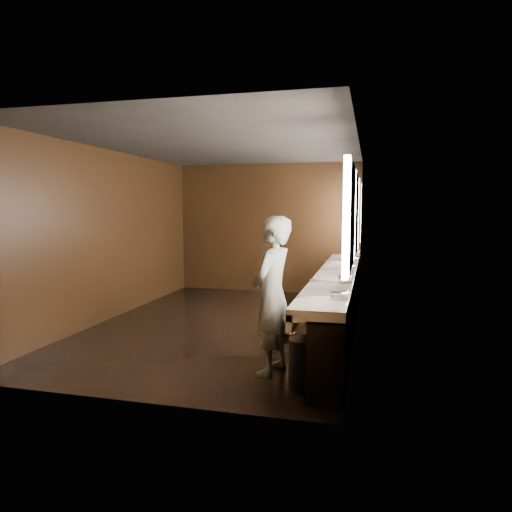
{
  "coord_description": "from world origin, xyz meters",
  "views": [
    {
      "loc": [
        2.19,
        -6.78,
        1.84
      ],
      "look_at": [
        0.49,
        0.0,
        1.11
      ],
      "focal_mm": 32.0,
      "sensor_mm": 36.0,
      "label": 1
    }
  ],
  "objects": [
    {
      "name": "sink_counter",
      "position": [
        1.79,
        0.0,
        0.5
      ],
      "size": [
        0.55,
        5.4,
        1.01
      ],
      "color": "black",
      "rests_on": "floor"
    },
    {
      "name": "wall_back",
      "position": [
        0.0,
        3.0,
        1.4
      ],
      "size": [
        4.0,
        0.02,
        2.8
      ],
      "primitive_type": "cube",
      "color": "black",
      "rests_on": "floor"
    },
    {
      "name": "ceiling",
      "position": [
        0.0,
        0.0,
        2.8
      ],
      "size": [
        4.0,
        6.0,
        0.02
      ],
      "primitive_type": "cube",
      "color": "#2D2D2B",
      "rests_on": "wall_back"
    },
    {
      "name": "wall_left",
      "position": [
        -2.0,
        0.0,
        1.4
      ],
      "size": [
        0.02,
        6.0,
        2.8
      ],
      "primitive_type": "cube",
      "color": "black",
      "rests_on": "floor"
    },
    {
      "name": "wall_right",
      "position": [
        2.0,
        0.0,
        1.4
      ],
      "size": [
        0.02,
        6.0,
        2.8
      ],
      "primitive_type": "cube",
      "color": "black",
      "rests_on": "floor"
    },
    {
      "name": "floor",
      "position": [
        0.0,
        0.0,
        0.0
      ],
      "size": [
        6.0,
        6.0,
        0.0
      ],
      "primitive_type": "plane",
      "color": "black",
      "rests_on": "ground"
    },
    {
      "name": "trash_bin",
      "position": [
        1.58,
        -2.27,
        0.26
      ],
      "size": [
        0.38,
        0.38,
        0.52
      ],
      "primitive_type": "cylinder",
      "rotation": [
        0.0,
        0.0,
        0.16
      ],
      "color": "black",
      "rests_on": "floor"
    },
    {
      "name": "person",
      "position": [
        1.16,
        -1.91,
        0.88
      ],
      "size": [
        0.54,
        0.71,
        1.76
      ],
      "primitive_type": "imported",
      "rotation": [
        0.0,
        0.0,
        -1.78
      ],
      "color": "#7CADB9",
      "rests_on": "floor"
    },
    {
      "name": "wall_front",
      "position": [
        0.0,
        -3.0,
        1.4
      ],
      "size": [
        4.0,
        0.02,
        2.8
      ],
      "primitive_type": "cube",
      "color": "black",
      "rests_on": "floor"
    },
    {
      "name": "mirror_band",
      "position": [
        1.98,
        -0.0,
        1.75
      ],
      "size": [
        0.06,
        5.03,
        1.15
      ],
      "color": "white",
      "rests_on": "wall_right"
    }
  ]
}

